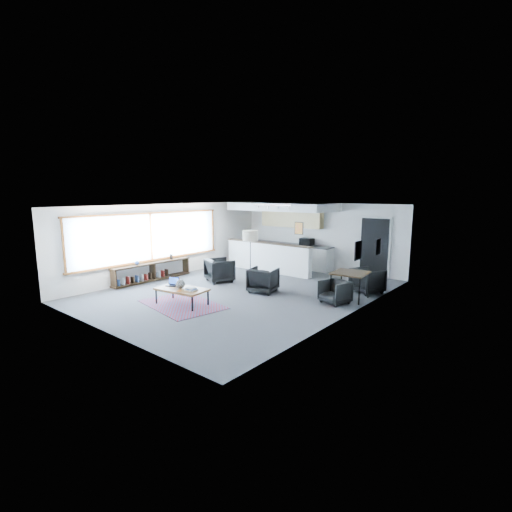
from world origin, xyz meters
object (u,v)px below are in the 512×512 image
Objects in this scene: dining_table at (350,275)px; microwave at (307,241)px; book_stack at (191,289)px; armchair_left at (220,269)px; dining_chair_far at (367,281)px; armchair_right at (263,279)px; dining_chair_near at (335,293)px; floor_lamp at (250,238)px; coffee_table at (182,290)px; ceramic_pot at (180,284)px; laptop at (173,283)px.

dining_table is 1.94× the size of microwave.
armchair_left is (-1.48, 2.53, -0.06)m from book_stack.
dining_chair_far is at bearing 84.20° from dining_table.
armchair_right reaches higher than dining_chair_near.
coffee_table is at bearing -87.23° from floor_lamp.
ceramic_pot is at bearing -87.73° from floor_lamp.
floor_lamp reaches higher than coffee_table.
coffee_table is 6.34m from microwave.
armchair_right is 0.46× the size of floor_lamp.
laptop is 0.73× the size of microwave.
coffee_table is 2.83× the size of microwave.
ceramic_pot is 2.79m from armchair_left.
dining_chair_far is at bearing 52.50° from ceramic_pot.
armchair_left is at bearing 105.45° from coffee_table.
floor_lamp reaches higher than dining_table.
dining_table is at bearing 46.09° from ceramic_pot.
book_stack is at bearing -130.64° from dining_table.
dining_chair_far is (0.23, 1.64, 0.05)m from dining_chair_near.
dining_chair_near is at bearing 41.26° from ceramic_pot.
floor_lamp reaches higher than armchair_left.
ceramic_pot is 0.84× the size of book_stack.
floor_lamp is at bearing -46.33° from armchair_right.
microwave is (-3.26, 2.92, 0.40)m from dining_table.
laptop is 6.28m from microwave.
book_stack is 4.44m from dining_table.
microwave is (-3.36, 1.92, 0.76)m from dining_chair_far.
laptop is at bearing -138.17° from dining_table.
floor_lamp is at bearing -130.60° from armchair_left.
coffee_table is 5.51m from dining_chair_far.
laptop is 2.57m from armchair_left.
dining_table reaches higher than dining_chair_near.
armchair_left is 4.24m from dining_chair_near.
dining_table is at bearing 93.95° from dining_chair_near.
armchair_right is (0.51, 2.41, -0.08)m from book_stack.
laptop is at bearing -128.11° from dining_chair_near.
ceramic_pot is 0.29× the size of armchair_left.
armchair_left reaches higher than laptop.
armchair_left is (-1.09, 2.57, -0.15)m from ceramic_pot.
ceramic_pot is 0.25× the size of dining_table.
armchair_right is (1.33, 2.36, -0.11)m from laptop.
dining_table is 1.70× the size of dining_chair_near.
ceramic_pot is 0.43× the size of dining_chair_near.
dining_table is 1.45× the size of dining_chair_far.
dining_chair_near is at bearing 44.61° from book_stack.
dining_table is (3.27, 3.40, 0.13)m from ceramic_pot.
microwave is at bearing -93.05° from armchair_right.
dining_chair_near is 1.65m from dining_chair_far.
floor_lamp is (0.31, 2.95, 1.02)m from laptop.
ceramic_pot reaches higher than coffee_table.
book_stack is (0.36, 0.02, 0.07)m from coffee_table.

